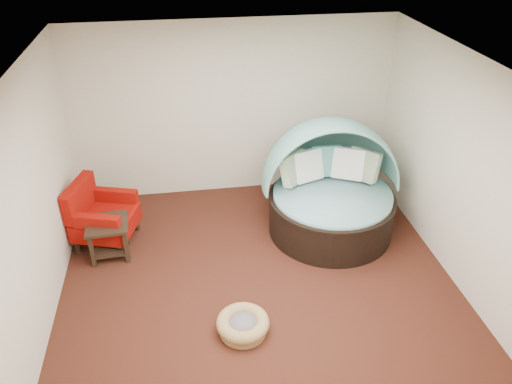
{
  "coord_description": "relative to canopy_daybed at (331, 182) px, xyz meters",
  "views": [
    {
      "loc": [
        -0.8,
        -4.8,
        4.34
      ],
      "look_at": [
        0.05,
        0.6,
        1.03
      ],
      "focal_mm": 35.0,
      "sensor_mm": 36.0,
      "label": 1
    }
  ],
  "objects": [
    {
      "name": "wall_back",
      "position": [
        -1.23,
        1.36,
        0.63
      ],
      "size": [
        5.0,
        0.0,
        5.0
      ],
      "primitive_type": "plane",
      "rotation": [
        1.57,
        0.0,
        0.0
      ],
      "color": "beige",
      "rests_on": "floor"
    },
    {
      "name": "canopy_daybed",
      "position": [
        0.0,
        0.0,
        0.0
      ],
      "size": [
        2.02,
        1.91,
        1.66
      ],
      "rotation": [
        0.0,
        0.0,
        -0.05
      ],
      "color": "black",
      "rests_on": "floor"
    },
    {
      "name": "floor",
      "position": [
        -1.23,
        -1.14,
        -0.77
      ],
      "size": [
        5.0,
        5.0,
        0.0
      ],
      "primitive_type": "plane",
      "color": "#411D12",
      "rests_on": "ground"
    },
    {
      "name": "side_table",
      "position": [
        -3.15,
        -0.19,
        -0.43
      ],
      "size": [
        0.58,
        0.58,
        0.53
      ],
      "rotation": [
        0.0,
        0.0,
        0.06
      ],
      "color": "black",
      "rests_on": "floor"
    },
    {
      "name": "pet_basket",
      "position": [
        -1.54,
        -1.89,
        -0.66
      ],
      "size": [
        0.62,
        0.62,
        0.21
      ],
      "rotation": [
        0.0,
        0.0,
        -0.02
      ],
      "color": "olive",
      "rests_on": "floor"
    },
    {
      "name": "wall_right",
      "position": [
        1.27,
        -1.14,
        0.63
      ],
      "size": [
        0.0,
        5.0,
        5.0
      ],
      "primitive_type": "plane",
      "rotation": [
        1.57,
        0.0,
        -1.57
      ],
      "color": "beige",
      "rests_on": "floor"
    },
    {
      "name": "ceiling",
      "position": [
        -1.23,
        -1.14,
        2.03
      ],
      "size": [
        5.0,
        5.0,
        0.0
      ],
      "primitive_type": "plane",
      "rotation": [
        3.14,
        0.0,
        0.0
      ],
      "color": "white",
      "rests_on": "wall_back"
    },
    {
      "name": "wall_front",
      "position": [
        -1.23,
        -3.64,
        0.63
      ],
      "size": [
        5.0,
        0.0,
        5.0
      ],
      "primitive_type": "plane",
      "rotation": [
        -1.57,
        0.0,
        0.0
      ],
      "color": "beige",
      "rests_on": "floor"
    },
    {
      "name": "wall_left",
      "position": [
        -3.73,
        -1.14,
        0.63
      ],
      "size": [
        0.0,
        5.0,
        5.0
      ],
      "primitive_type": "plane",
      "rotation": [
        1.57,
        0.0,
        1.57
      ],
      "color": "beige",
      "rests_on": "floor"
    },
    {
      "name": "red_armchair",
      "position": [
        -3.29,
        0.16,
        -0.34
      ],
      "size": [
        1.0,
        1.0,
        0.94
      ],
      "rotation": [
        0.0,
        0.0,
        -0.29
      ],
      "color": "black",
      "rests_on": "floor"
    }
  ]
}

